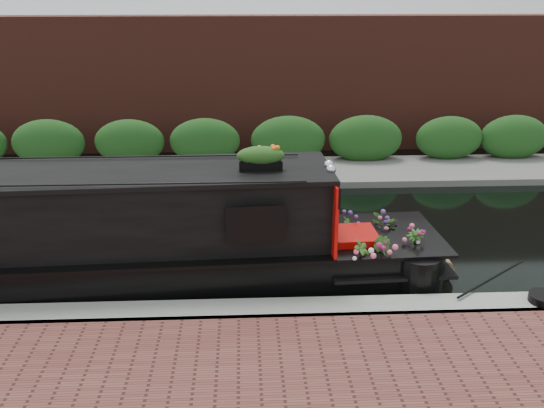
{
  "coord_description": "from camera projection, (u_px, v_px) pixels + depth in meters",
  "views": [
    {
      "loc": [
        0.95,
        -11.42,
        4.92
      ],
      "look_at": [
        1.47,
        -0.6,
        0.94
      ],
      "focal_mm": 40.0,
      "sensor_mm": 36.0,
      "label": 1
    }
  ],
  "objects": [
    {
      "name": "near_bank_coping",
      "position": [
        185.0,
        324.0,
        9.27
      ],
      "size": [
        40.0,
        0.6,
        0.5
      ],
      "primitive_type": "cube",
      "color": "gray",
      "rests_on": "ground"
    },
    {
      "name": "far_brick_wall",
      "position": [
        214.0,
        148.0,
        19.12
      ],
      "size": [
        40.0,
        1.0,
        8.0
      ],
      "primitive_type": "cube",
      "color": "#56271D",
      "rests_on": "ground"
    },
    {
      "name": "far_hedge",
      "position": [
        211.0,
        167.0,
        17.15
      ],
      "size": [
        40.0,
        1.1,
        2.8
      ],
      "primitive_type": "cube",
      "color": "#1D4B19",
      "rests_on": "ground"
    },
    {
      "name": "narrowboat",
      "position": [
        102.0,
        243.0,
        10.24
      ],
      "size": [
        11.23,
        2.47,
        2.63
      ],
      "rotation": [
        0.0,
        0.0,
        0.05
      ],
      "color": "black",
      "rests_on": "ground"
    },
    {
      "name": "ground",
      "position": [
        199.0,
        238.0,
        12.37
      ],
      "size": [
        80.0,
        80.0,
        0.0
      ],
      "primitive_type": "plane",
      "color": "black",
      "rests_on": "ground"
    },
    {
      "name": "far_bank_path",
      "position": [
        209.0,
        176.0,
        16.3
      ],
      "size": [
        40.0,
        2.4,
        0.34
      ],
      "primitive_type": "cube",
      "color": "slate",
      "rests_on": "ground"
    },
    {
      "name": "rope_fender",
      "position": [
        442.0,
        267.0,
        10.71
      ],
      "size": [
        0.35,
        0.32,
        0.35
      ],
      "primitive_type": "cylinder",
      "rotation": [
        1.57,
        0.0,
        0.0
      ],
      "color": "olive",
      "rests_on": "ground"
    }
  ]
}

